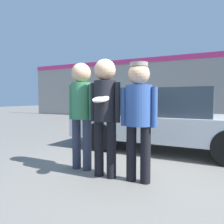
{
  "coord_description": "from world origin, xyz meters",
  "views": [
    {
      "loc": [
        1.38,
        -3.21,
        1.24
      ],
      "look_at": [
        -0.23,
        0.02,
        1.01
      ],
      "focal_mm": 35.0,
      "sensor_mm": 36.0,
      "label": 1
    }
  ],
  "objects_px": {
    "person_left": "(81,106)",
    "shrub": "(109,106)",
    "person_middle_with_frisbee": "(105,106)",
    "parked_car_near": "(165,119)",
    "person_right": "(139,110)"
  },
  "relations": [
    {
      "from": "person_right",
      "to": "shrub",
      "type": "xyz_separation_m",
      "value": [
        -5.37,
        9.5,
        -0.34
      ]
    },
    {
      "from": "person_left",
      "to": "parked_car_near",
      "type": "bearing_deg",
      "value": 66.05
    },
    {
      "from": "person_left",
      "to": "person_right",
      "type": "relative_size",
      "value": 1.05
    },
    {
      "from": "shrub",
      "to": "person_middle_with_frisbee",
      "type": "bearing_deg",
      "value": -63.12
    },
    {
      "from": "parked_car_near",
      "to": "shrub",
      "type": "distance_m",
      "value": 8.95
    },
    {
      "from": "parked_car_near",
      "to": "shrub",
      "type": "xyz_separation_m",
      "value": [
        -5.25,
        7.25,
        -0.01
      ]
    },
    {
      "from": "person_right",
      "to": "shrub",
      "type": "bearing_deg",
      "value": 119.49
    },
    {
      "from": "person_left",
      "to": "shrub",
      "type": "relative_size",
      "value": 1.26
    },
    {
      "from": "person_right",
      "to": "parked_car_near",
      "type": "xyz_separation_m",
      "value": [
        -0.13,
        2.25,
        -0.33
      ]
    },
    {
      "from": "person_right",
      "to": "person_middle_with_frisbee",
      "type": "bearing_deg",
      "value": -175.98
    },
    {
      "from": "person_left",
      "to": "parked_car_near",
      "type": "xyz_separation_m",
      "value": [
        0.95,
        2.14,
        -0.37
      ]
    },
    {
      "from": "person_middle_with_frisbee",
      "to": "shrub",
      "type": "relative_size",
      "value": 1.26
    },
    {
      "from": "person_left",
      "to": "person_middle_with_frisbee",
      "type": "height_order",
      "value": "person_middle_with_frisbee"
    },
    {
      "from": "person_left",
      "to": "person_middle_with_frisbee",
      "type": "bearing_deg",
      "value": -15.05
    },
    {
      "from": "person_left",
      "to": "parked_car_near",
      "type": "height_order",
      "value": "person_left"
    }
  ]
}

